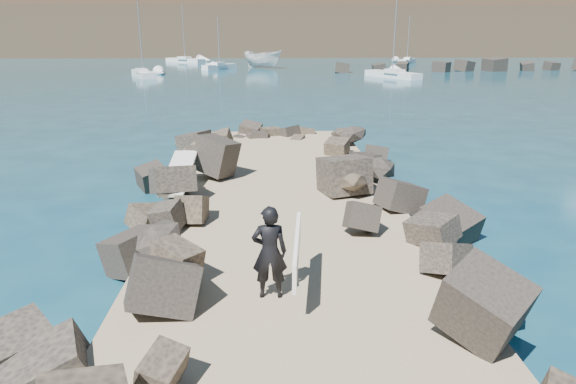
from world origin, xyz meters
The scene contains 14 objects.
ground centered at (0.00, 0.00, 0.00)m, with size 800.00×800.00×0.00m, color #0F384C.
jetty centered at (0.00, -2.00, 0.30)m, with size 6.00×26.00×0.60m, color #8C7759.
riprap_left centered at (-2.90, -1.50, 0.50)m, with size 2.60×22.00×1.00m, color black.
riprap_right centered at (2.90, -1.50, 0.50)m, with size 2.60×22.00×1.00m, color black.
breakwater_secondary centered at (35.00, 55.00, 0.60)m, with size 52.00×4.00×1.20m, color black.
surfboard_resting centered at (-2.91, 2.03, 1.04)m, with size 0.66×2.65×0.09m, color silver.
boat_imported centered at (-1.12, 61.93, 1.23)m, with size 2.40×6.37×2.46m, color silver.
surfer_with_board centered at (-0.35, -4.00, 1.41)m, with size 0.87×1.99×1.61m.
sailboat_b centered at (-7.00, 59.78, 0.35)m, with size 4.46×5.07×6.85m.
sailboat_c centered at (13.34, 45.73, 0.35)m, with size 5.12×7.43×9.08m.
sailboat_f centered at (32.95, 95.04, 0.35)m, with size 4.57×5.86×7.52m.
sailboat_e centered at (-14.10, 75.89, 0.35)m, with size 7.08×6.34×9.34m.
sailboat_d centered at (21.96, 72.50, 0.35)m, with size 4.19×5.94×7.44m.
sailboat_a centered at (-14.45, 47.69, 0.35)m, with size 4.06×6.76×8.16m.
Camera 1 is at (-0.41, -11.76, 4.87)m, focal length 32.00 mm.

